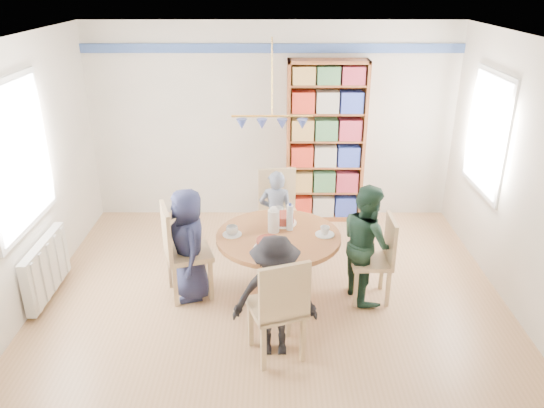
{
  "coord_description": "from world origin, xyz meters",
  "views": [
    {
      "loc": [
        0.01,
        -4.62,
        3.23
      ],
      "look_at": [
        0.0,
        0.4,
        1.05
      ],
      "focal_mm": 35.0,
      "sensor_mm": 36.0,
      "label": 1
    }
  ],
  "objects_px": {
    "chair_far": "(279,208)",
    "chair_near": "(280,305)",
    "bookshelf": "(325,144)",
    "chair_left": "(180,248)",
    "person_right": "(367,243)",
    "person_far": "(276,215)",
    "person_left": "(189,245)",
    "radiator": "(46,268)",
    "dining_table": "(278,251)",
    "person_near": "(275,297)",
    "chair_right": "(379,255)"
  },
  "relations": [
    {
      "from": "chair_far",
      "to": "chair_near",
      "type": "height_order",
      "value": "chair_far"
    },
    {
      "from": "bookshelf",
      "to": "chair_left",
      "type": "bearing_deg",
      "value": -130.05
    },
    {
      "from": "person_right",
      "to": "bookshelf",
      "type": "distance_m",
      "value": 2.09
    },
    {
      "from": "chair_far",
      "to": "person_far",
      "type": "xyz_separation_m",
      "value": [
        -0.03,
        -0.16,
        -0.02
      ]
    },
    {
      "from": "bookshelf",
      "to": "person_left",
      "type": "bearing_deg",
      "value": -128.39
    },
    {
      "from": "radiator",
      "to": "person_right",
      "type": "distance_m",
      "value": 3.42
    },
    {
      "from": "person_right",
      "to": "bookshelf",
      "type": "relative_size",
      "value": 0.58
    },
    {
      "from": "dining_table",
      "to": "bookshelf",
      "type": "xyz_separation_m",
      "value": [
        0.66,
        2.05,
        0.54
      ]
    },
    {
      "from": "chair_left",
      "to": "person_far",
      "type": "relative_size",
      "value": 0.94
    },
    {
      "from": "chair_far",
      "to": "person_right",
      "type": "bearing_deg",
      "value": -48.44
    },
    {
      "from": "person_left",
      "to": "chair_left",
      "type": "bearing_deg",
      "value": -109.99
    },
    {
      "from": "chair_left",
      "to": "bookshelf",
      "type": "bearing_deg",
      "value": 49.95
    },
    {
      "from": "person_near",
      "to": "radiator",
      "type": "bearing_deg",
      "value": 158.59
    },
    {
      "from": "radiator",
      "to": "person_far",
      "type": "relative_size",
      "value": 0.89
    },
    {
      "from": "dining_table",
      "to": "chair_left",
      "type": "distance_m",
      "value": 1.04
    },
    {
      "from": "chair_left",
      "to": "person_right",
      "type": "distance_m",
      "value": 1.97
    },
    {
      "from": "chair_far",
      "to": "person_left",
      "type": "distance_m",
      "value": 1.41
    },
    {
      "from": "chair_left",
      "to": "person_right",
      "type": "xyz_separation_m",
      "value": [
        1.97,
        -0.0,
        0.06
      ]
    },
    {
      "from": "bookshelf",
      "to": "dining_table",
      "type": "bearing_deg",
      "value": -107.8
    },
    {
      "from": "chair_left",
      "to": "person_far",
      "type": "height_order",
      "value": "person_far"
    },
    {
      "from": "person_near",
      "to": "person_far",
      "type": "bearing_deg",
      "value": 88.72
    },
    {
      "from": "chair_right",
      "to": "person_left",
      "type": "distance_m",
      "value": 2.0
    },
    {
      "from": "chair_right",
      "to": "chair_left",
      "type": "bearing_deg",
      "value": 178.81
    },
    {
      "from": "person_near",
      "to": "bookshelf",
      "type": "xyz_separation_m",
      "value": [
        0.7,
        2.97,
        0.5
      ]
    },
    {
      "from": "radiator",
      "to": "dining_table",
      "type": "xyz_separation_m",
      "value": [
        2.48,
        -0.01,
        0.21
      ]
    },
    {
      "from": "chair_left",
      "to": "person_right",
      "type": "bearing_deg",
      "value": -0.02
    },
    {
      "from": "chair_near",
      "to": "bookshelf",
      "type": "relative_size",
      "value": 0.47
    },
    {
      "from": "chair_right",
      "to": "person_right",
      "type": "xyz_separation_m",
      "value": [
        -0.13,
        0.04,
        0.13
      ]
    },
    {
      "from": "dining_table",
      "to": "chair_far",
      "type": "distance_m",
      "value": 1.06
    },
    {
      "from": "chair_left",
      "to": "chair_right",
      "type": "relative_size",
      "value": 1.12
    },
    {
      "from": "dining_table",
      "to": "person_far",
      "type": "xyz_separation_m",
      "value": [
        -0.02,
        0.9,
        0.01
      ]
    },
    {
      "from": "radiator",
      "to": "person_near",
      "type": "relative_size",
      "value": 0.84
    },
    {
      "from": "chair_near",
      "to": "person_far",
      "type": "relative_size",
      "value": 0.92
    },
    {
      "from": "person_right",
      "to": "person_left",
      "type": "bearing_deg",
      "value": 74.06
    },
    {
      "from": "chair_far",
      "to": "person_far",
      "type": "height_order",
      "value": "person_far"
    },
    {
      "from": "chair_right",
      "to": "person_far",
      "type": "xyz_separation_m",
      "value": [
        -1.08,
        0.92,
        0.04
      ]
    },
    {
      "from": "person_near",
      "to": "bookshelf",
      "type": "height_order",
      "value": "bookshelf"
    },
    {
      "from": "dining_table",
      "to": "bookshelf",
      "type": "relative_size",
      "value": 0.58
    },
    {
      "from": "dining_table",
      "to": "person_near",
      "type": "xyz_separation_m",
      "value": [
        -0.04,
        -0.92,
        0.04
      ]
    },
    {
      "from": "dining_table",
      "to": "radiator",
      "type": "bearing_deg",
      "value": 179.76
    },
    {
      "from": "person_right",
      "to": "person_near",
      "type": "xyz_separation_m",
      "value": [
        -0.97,
        -0.94,
        -0.05
      ]
    },
    {
      "from": "person_near",
      "to": "bookshelf",
      "type": "relative_size",
      "value": 0.53
    },
    {
      "from": "person_left",
      "to": "person_right",
      "type": "xyz_separation_m",
      "value": [
        1.87,
        -0.0,
        0.02
      ]
    },
    {
      "from": "dining_table",
      "to": "person_far",
      "type": "height_order",
      "value": "person_far"
    },
    {
      "from": "chair_right",
      "to": "person_right",
      "type": "relative_size",
      "value": 0.73
    },
    {
      "from": "radiator",
      "to": "person_left",
      "type": "bearing_deg",
      "value": 0.64
    },
    {
      "from": "chair_far",
      "to": "bookshelf",
      "type": "height_order",
      "value": "bookshelf"
    },
    {
      "from": "person_right",
      "to": "bookshelf",
      "type": "xyz_separation_m",
      "value": [
        -0.27,
        2.03,
        0.45
      ]
    },
    {
      "from": "radiator",
      "to": "person_left",
      "type": "relative_size",
      "value": 0.81
    },
    {
      "from": "chair_right",
      "to": "bookshelf",
      "type": "bearing_deg",
      "value": 100.86
    }
  ]
}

